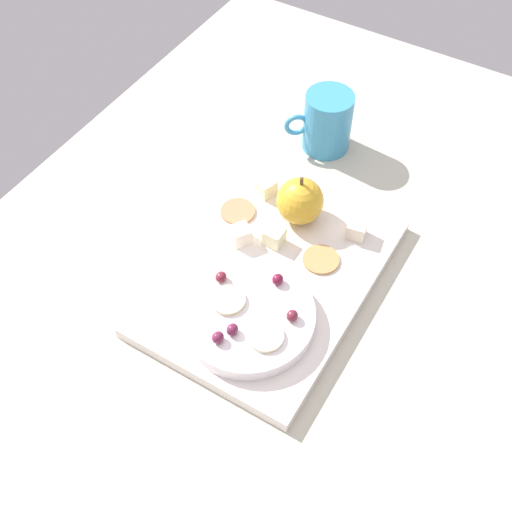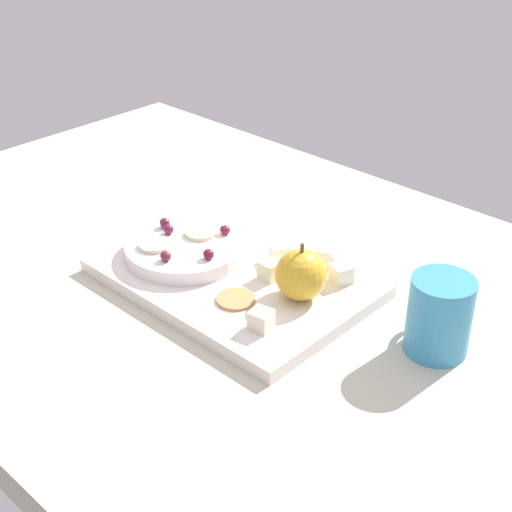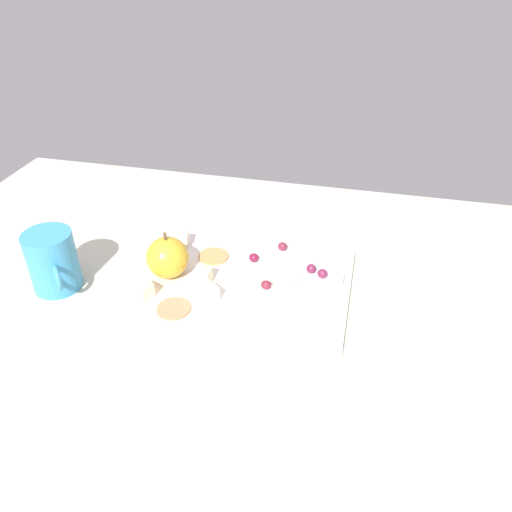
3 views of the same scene
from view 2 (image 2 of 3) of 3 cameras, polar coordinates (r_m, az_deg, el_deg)
table at (r=107.16cm, az=-2.04°, el=-2.33°), size 130.12×83.65×4.52cm
platter at (r=102.91cm, az=-1.72°, el=-1.71°), size 36.78×25.34×1.91cm
serving_dish at (r=106.50cm, az=-5.47°, el=0.60°), size 17.37×17.37×2.09cm
apple_whole at (r=95.45cm, az=3.45°, el=-1.48°), size 6.82×6.82×6.82cm
apple_stem at (r=93.40cm, az=3.53°, el=0.61°), size 0.50×0.50×1.20cm
cheese_cube_0 at (r=90.64cm, az=0.40°, el=-4.95°), size 2.98×2.98×2.56cm
cheese_cube_1 at (r=100.25cm, az=6.61°, el=-1.37°), size 3.29×3.29×2.56cm
cheese_cube_2 at (r=100.44cm, az=1.09°, el=-1.08°), size 2.57×2.57×2.56cm
cheese_cube_3 at (r=104.37cm, az=1.79°, el=0.22°), size 3.57×3.57×2.56cm
cracker_0 at (r=104.68cm, az=4.73°, el=-0.47°), size 5.13×5.13×0.40cm
cracker_1 at (r=96.34cm, az=-1.57°, el=-3.36°), size 5.13×5.13×0.40cm
grape_0 at (r=101.20cm, az=-3.69°, el=0.14°), size 1.61×1.45×1.47cm
grape_1 at (r=109.83cm, az=-7.06°, el=2.56°), size 1.61×1.45×1.52cm
grape_2 at (r=107.33cm, az=-2.41°, el=2.03°), size 1.61×1.45×1.37cm
grape_3 at (r=108.03cm, az=-6.78°, el=2.07°), size 1.61×1.45×1.50cm
grape_4 at (r=101.35cm, az=-6.99°, el=-0.00°), size 1.61×1.45×1.45cm
apple_slice_0 at (r=107.28cm, az=-4.46°, el=1.71°), size 4.49×4.49×0.60cm
apple_slice_1 at (r=105.11cm, az=-7.84°, el=0.85°), size 4.49×4.49×0.60cm
cup at (r=90.95cm, az=13.95°, el=-4.47°), size 8.67×9.53×9.99cm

